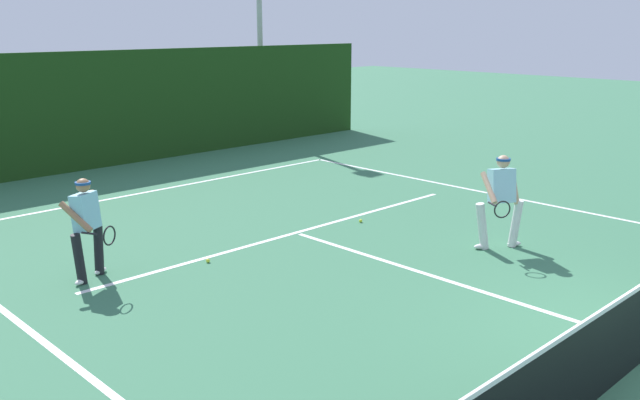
{
  "coord_description": "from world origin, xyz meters",
  "views": [
    {
      "loc": [
        -8.21,
        -2.58,
        3.79
      ],
      "look_at": [
        -0.66,
        5.18,
        1.0
      ],
      "focal_mm": 38.55,
      "sensor_mm": 36.0,
      "label": 1
    }
  ],
  "objects_px": {
    "player_near": "(501,198)",
    "player_far": "(87,225)",
    "tennis_ball_extra": "(208,261)",
    "light_pole": "(259,0)",
    "tennis_ball": "(361,221)"
  },
  "relations": [
    {
      "from": "player_near",
      "to": "player_far",
      "type": "height_order",
      "value": "player_near"
    },
    {
      "from": "tennis_ball_extra",
      "to": "player_far",
      "type": "bearing_deg",
      "value": 159.72
    },
    {
      "from": "player_near",
      "to": "tennis_ball_extra",
      "type": "relative_size",
      "value": 24.89
    },
    {
      "from": "tennis_ball_extra",
      "to": "light_pole",
      "type": "height_order",
      "value": "light_pole"
    },
    {
      "from": "player_near",
      "to": "light_pole",
      "type": "relative_size",
      "value": 0.22
    },
    {
      "from": "player_near",
      "to": "tennis_ball",
      "type": "relative_size",
      "value": 24.89
    },
    {
      "from": "player_far",
      "to": "tennis_ball",
      "type": "bearing_deg",
      "value": 143.71
    },
    {
      "from": "tennis_ball",
      "to": "tennis_ball_extra",
      "type": "height_order",
      "value": "same"
    },
    {
      "from": "player_far",
      "to": "tennis_ball_extra",
      "type": "distance_m",
      "value": 2.0
    },
    {
      "from": "player_far",
      "to": "light_pole",
      "type": "xyz_separation_m",
      "value": [
        10.53,
        8.69,
        3.65
      ]
    },
    {
      "from": "player_far",
      "to": "tennis_ball",
      "type": "height_order",
      "value": "player_far"
    },
    {
      "from": "light_pole",
      "to": "player_far",
      "type": "bearing_deg",
      "value": -140.49
    },
    {
      "from": "player_far",
      "to": "tennis_ball",
      "type": "xyz_separation_m",
      "value": [
        5.22,
        -0.79,
        -0.83
      ]
    },
    {
      "from": "player_near",
      "to": "light_pole",
      "type": "distance_m",
      "value": 13.59
    },
    {
      "from": "player_near",
      "to": "player_far",
      "type": "bearing_deg",
      "value": -0.81
    }
  ]
}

